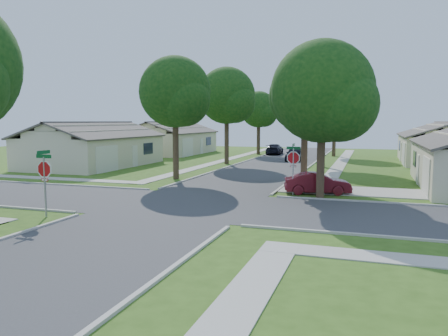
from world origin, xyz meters
TOP-DOWN VIEW (x-y plane):
  - ground at (0.00, 0.00)m, footprint 100.00×100.00m
  - road_ns at (0.00, 0.00)m, footprint 7.00×100.00m
  - sidewalk_ne at (6.10, 26.00)m, footprint 1.20×40.00m
  - sidewalk_nw at (-6.10, 26.00)m, footprint 1.20×40.00m
  - driveway at (7.90, 7.10)m, footprint 8.80×3.60m
  - stop_sign_sw at (-4.70, -4.70)m, footprint 1.05×0.80m
  - stop_sign_ne at (4.70, 4.70)m, footprint 1.05×0.80m
  - tree_e_near at (4.75, 9.01)m, footprint 4.97×4.80m
  - tree_e_mid at (4.76, 21.01)m, footprint 5.59×5.40m
  - tree_e_far at (4.75, 34.01)m, footprint 5.17×5.00m
  - tree_w_near at (-4.64, 9.01)m, footprint 5.38×5.20m
  - tree_w_mid at (-4.64, 21.01)m, footprint 5.80×5.60m
  - tree_w_far at (-4.65, 34.01)m, footprint 4.76×4.60m
  - tree_ne_corner at (6.36, 4.21)m, footprint 5.80×5.60m
  - house_ne_far at (15.99, 29.00)m, footprint 8.42×13.60m
  - house_nw_near at (-15.99, 15.00)m, footprint 8.42×13.60m
  - house_nw_far at (-15.99, 32.00)m, footprint 8.42×13.60m
  - car_driveway at (6.00, 5.50)m, footprint 4.03×2.21m
  - car_curb_east at (1.20, 26.58)m, footprint 1.83×4.29m
  - car_curb_west at (-2.77, 34.85)m, footprint 2.23×4.75m

SIDE VIEW (x-z plane):
  - ground at x=0.00m, z-range 0.00..0.00m
  - road_ns at x=0.00m, z-range -0.01..0.01m
  - sidewalk_ne at x=6.10m, z-range 0.00..0.04m
  - sidewalk_nw at x=-6.10m, z-range 0.00..0.04m
  - driveway at x=7.90m, z-range 0.00..0.05m
  - car_driveway at x=6.00m, z-range 0.00..1.26m
  - car_curb_west at x=-2.77m, z-range 0.00..1.34m
  - car_curb_east at x=1.20m, z-range 0.00..1.45m
  - house_ne_far at x=15.99m, z-range -0.60..3.63m
  - house_nw_near at x=-15.99m, z-range -0.60..3.63m
  - house_nw_far at x=-15.99m, z-range -0.60..3.63m
  - stop_sign_sw at x=-4.70m, z-range 0.54..3.52m
  - stop_sign_ne at x=4.70m, z-range 0.54..3.52m
  - tree_w_far at x=-4.65m, z-range 1.49..9.52m
  - tree_ne_corner at x=6.36m, z-range 1.26..9.92m
  - tree_e_near at x=4.75m, z-range 1.50..9.78m
  - tree_e_far at x=4.75m, z-range 1.62..10.34m
  - tree_w_near at x=-4.64m, z-range 1.63..10.60m
  - tree_e_mid at x=4.76m, z-range 1.64..10.86m
  - tree_w_mid at x=-4.64m, z-range 1.71..11.27m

